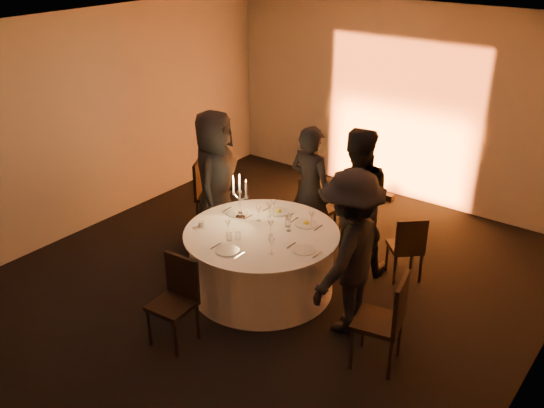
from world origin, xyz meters
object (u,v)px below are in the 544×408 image
Objects in this scene: guest_back_left at (310,190)px; guest_right at (350,253)px; guest_left at (215,180)px; guest_back_right at (354,202)px; chair_back_left at (314,207)px; chair_right at (387,317)px; banquet_table at (262,261)px; chair_left at (207,190)px; candelabra at (240,203)px; chair_back_right at (407,245)px; chair_front at (177,295)px; coffee_cup at (202,224)px.

guest_right is at bearing 141.96° from guest_back_left.
guest_back_left is 1.74m from guest_right.
guest_left is at bearing -104.53° from guest_right.
guest_back_right is (1.79, 0.52, -0.01)m from guest_left.
chair_right is at bearing 145.13° from chair_back_left.
banquet_table is 1.85m from chair_left.
candelabra reaches higher than banquet_table.
chair_left is 1.60m from guest_back_left.
banquet_table is at bearing -138.47° from guest_left.
guest_back_left is (1.54, 0.31, 0.30)m from chair_left.
chair_back_right is at bearing -173.68° from chair_right.
chair_front is 1.12m from coffee_cup.
candelabra is (-2.23, 0.49, 0.40)m from chair_right.
chair_back_right is 1.49× the size of candelabra.
chair_front is 0.50× the size of guest_back_right.
guest_back_right is (-0.66, -0.17, 0.46)m from chair_back_right.
chair_front reaches higher than chair_back_right.
guest_back_left is at bearing 69.72° from coffee_cup.
chair_back_left is at bearing -99.48° from chair_left.
chair_back_left is 0.95m from guest_back_right.
guest_right is (2.36, -0.56, -0.03)m from guest_left.
chair_back_left is 1.99m from guest_right.
chair_front is at bearing -95.45° from banquet_table.
guest_right is (1.18, -0.03, 0.53)m from banquet_table.
guest_back_left is 0.92× the size of guest_back_right.
chair_back_right is 0.46× the size of guest_back_right.
chair_front reaches higher than coffee_cup.
chair_back_right is 0.47× the size of guest_right.
candelabra is at bearing -142.12° from guest_left.
guest_back_right reaches higher than chair_back_left.
banquet_table is 0.96× the size of guest_back_right.
chair_right is 0.78m from guest_right.
chair_right is 3.13m from guest_left.
guest_left is at bearing -13.76° from guest_back_right.
chair_right is 1.88m from guest_back_right.
banquet_table is 0.99× the size of guest_right.
banquet_table is 1.99× the size of chair_back_left.
chair_back_right is 1.67m from chair_right.
guest_back_left is at bearing -40.96° from chair_back_right.
chair_right is at bearing 60.81° from guest_right.
chair_right is at bearing -0.89° from coffee_cup.
guest_right is (2.81, -0.87, 0.35)m from chair_left.
chair_left is at bearing 26.48° from chair_back_left.
chair_right reaches higher than chair_back_right.
candelabra reaches higher than chair_back_left.
coffee_cup is (-1.25, -1.37, -0.14)m from guest_back_right.
guest_back_right reaches higher than coffee_cup.
banquet_table is 3.13× the size of candelabra.
chair_left is 1.06× the size of chair_front.
guest_back_left is at bearing 84.55° from chair_front.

